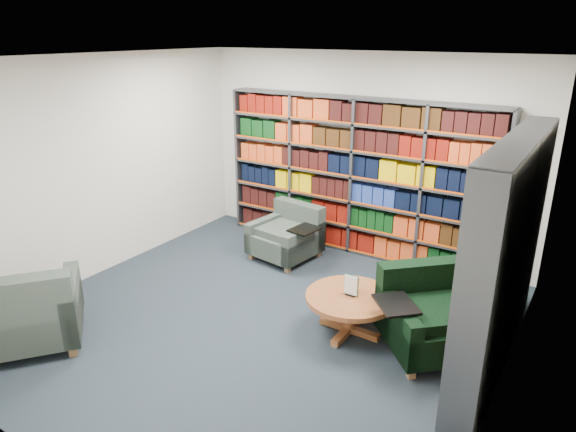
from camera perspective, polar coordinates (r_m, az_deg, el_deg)
The scene contains 7 objects.
room_shell at distance 5.28m, azimuth -3.51°, elevation 1.70°, with size 5.02×5.02×2.82m.
bookshelf_back at distance 7.31m, azimuth 7.39°, elevation 4.28°, with size 4.00×0.28×2.20m.
bookshelf_right at distance 5.08m, azimuth 22.94°, elevation -4.34°, with size 0.28×2.50×2.20m.
chair_teal_left at distance 7.27m, azimuth 0.07°, elevation -2.28°, with size 1.02×0.92×0.74m.
chair_green_right at distance 5.45m, azimuth 15.37°, elevation -10.77°, with size 1.27×1.27×0.82m.
chair_teal_front at distance 5.86m, azimuth -27.03°, elevation -9.77°, with size 1.38×1.38×0.89m.
coffee_table at distance 5.50m, azimuth 6.92°, elevation -9.56°, with size 0.94×0.94×0.66m.
Camera 1 is at (2.97, -4.05, 3.05)m, focal length 32.00 mm.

